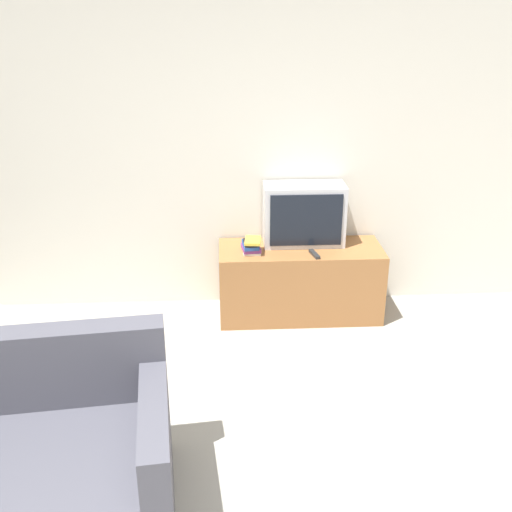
{
  "coord_description": "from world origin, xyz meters",
  "views": [
    {
      "loc": [
        0.23,
        -1.77,
        2.44
      ],
      "look_at": [
        0.44,
        2.16,
        0.78
      ],
      "focal_mm": 42.0,
      "sensor_mm": 36.0,
      "label": 1
    }
  ],
  "objects": [
    {
      "name": "wall_back",
      "position": [
        0.0,
        3.03,
        1.3
      ],
      "size": [
        9.0,
        0.06,
        2.6
      ],
      "color": "silver",
      "rests_on": "ground_plane"
    },
    {
      "name": "book_stack",
      "position": [
        0.43,
        2.65,
        0.66
      ],
      "size": [
        0.16,
        0.23,
        0.12
      ],
      "color": "silver",
      "rests_on": "tv_stand"
    },
    {
      "name": "television",
      "position": [
        0.87,
        2.83,
        0.85
      ],
      "size": [
        0.66,
        0.31,
        0.5
      ],
      "color": "silver",
      "rests_on": "tv_stand"
    },
    {
      "name": "remote_on_stand",
      "position": [
        0.93,
        2.56,
        0.61
      ],
      "size": [
        0.07,
        0.17,
        0.02
      ],
      "rotation": [
        0.0,
        0.0,
        0.22
      ],
      "color": "#2D2D2D",
      "rests_on": "tv_stand"
    },
    {
      "name": "tv_stand",
      "position": [
        0.84,
        2.72,
        0.3
      ],
      "size": [
        1.33,
        0.53,
        0.6
      ],
      "color": "#9E6638",
      "rests_on": "ground_plane"
    }
  ]
}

